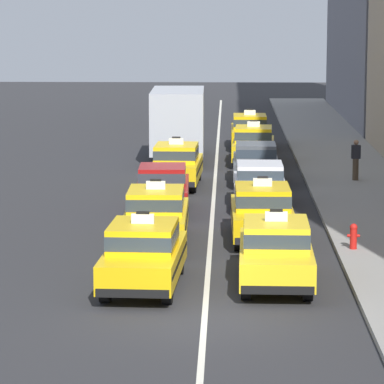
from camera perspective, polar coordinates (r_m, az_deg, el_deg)
The scene contains 16 objects.
ground_plane at distance 25.79m, azimuth 0.63°, elevation -6.38°, with size 160.00×160.00×0.00m, color #2B2B2D.
lane_stripe_left_right at distance 45.36m, azimuth 1.15°, elevation 0.47°, with size 0.14×80.00×0.01m, color silver.
sidewalk_curb at distance 40.73m, azimuth 8.97°, elevation -0.55°, with size 4.00×90.00×0.15m, color gray.
taxi_left_nearest at distance 28.40m, azimuth -2.44°, elevation -3.09°, with size 2.01×4.63×1.96m.
taxi_left_second at distance 33.59m, azimuth -1.81°, elevation -1.15°, with size 1.86×4.58×1.96m.
sedan_left_third at distance 38.94m, azimuth -1.48°, elevation 0.26°, with size 1.87×4.34×1.58m.
taxi_left_fourth at distance 44.33m, azimuth -0.78°, elevation 1.41°, with size 1.96×4.62×1.96m.
box_truck_left_fifth at distance 51.72m, azimuth -0.69°, elevation 3.55°, with size 2.38×6.99×3.27m.
taxi_right_nearest at distance 28.75m, azimuth 4.21°, elevation -2.95°, with size 1.89×4.59×1.96m.
taxi_right_second at distance 34.19m, azimuth 3.52°, elevation -0.97°, with size 1.87×4.58×1.96m.
sedan_right_third at distance 39.66m, azimuth 3.40°, elevation 0.41°, with size 1.76×4.30×1.58m.
sedan_right_fourth at distance 45.27m, azimuth 3.20°, elevation 1.52°, with size 1.79×4.31×1.58m.
taxi_right_fifth at distance 50.82m, azimuth 3.09°, elevation 2.41°, with size 1.99×4.63×1.96m.
taxi_right_sixth at distance 56.33m, azimuth 2.90°, elevation 3.09°, with size 1.83×4.56×1.96m.
pedestrian_trailing at distance 45.41m, azimuth 8.18°, elevation 1.61°, with size 0.36×0.24×1.60m.
fire_hydrant at distance 32.61m, azimuth 8.07°, elevation -2.15°, with size 0.36×0.22×0.73m.
Camera 1 is at (0.50, -24.82, 6.97)m, focal length 106.74 mm.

